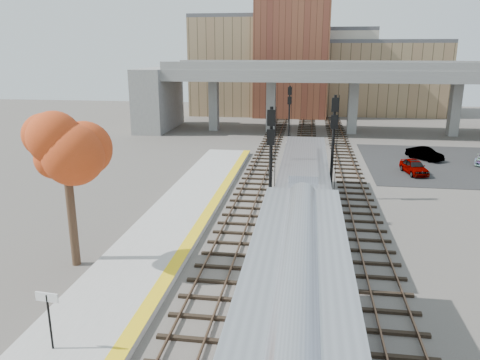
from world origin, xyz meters
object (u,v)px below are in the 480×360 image
(car_a, at_px, (414,167))
(car_b, at_px, (425,154))
(tree, at_px, (65,148))
(signal_mast_far, at_px, (289,116))
(signal_mast_near, at_px, (271,166))
(signal_mast_mid, at_px, (333,147))
(locomotive, at_px, (303,188))

(car_a, xyz_separation_m, car_b, (2.27, 6.04, -0.02))
(tree, bearing_deg, signal_mast_far, 74.31)
(car_a, distance_m, car_b, 6.45)
(signal_mast_near, relative_size, tree, 0.90)
(car_b, bearing_deg, signal_mast_near, -163.90)
(signal_mast_mid, bearing_deg, car_a, 48.05)
(locomotive, bearing_deg, car_a, 54.35)
(signal_mast_near, xyz_separation_m, signal_mast_far, (-0.00, 26.83, -0.45))
(car_b, bearing_deg, locomotive, -160.82)
(tree, bearing_deg, car_a, 45.52)
(signal_mast_mid, bearing_deg, tree, -136.04)
(car_a, bearing_deg, tree, -145.44)
(signal_mast_near, xyz_separation_m, tree, (-9.60, -7.37, 2.42))
(locomotive, distance_m, signal_mast_mid, 5.66)
(locomotive, relative_size, car_b, 4.92)
(signal_mast_near, xyz_separation_m, signal_mast_mid, (4.10, 5.85, 0.15))
(signal_mast_mid, height_order, car_b, signal_mast_mid)
(tree, relative_size, car_a, 2.18)
(signal_mast_far, bearing_deg, signal_mast_mid, -78.94)
(locomotive, height_order, tree, tree)
(car_b, bearing_deg, signal_mast_mid, -163.72)
(car_a, bearing_deg, locomotive, -136.61)
(car_a, relative_size, car_b, 1.00)
(locomotive, height_order, car_a, locomotive)
(signal_mast_near, height_order, car_b, signal_mast_near)
(locomotive, bearing_deg, tree, -144.93)
(signal_mast_mid, relative_size, car_b, 2.02)
(locomotive, relative_size, signal_mast_near, 2.50)
(car_b, bearing_deg, car_a, -149.92)
(signal_mast_far, distance_m, tree, 35.63)
(signal_mast_mid, distance_m, tree, 19.17)
(signal_mast_near, relative_size, signal_mast_far, 1.10)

